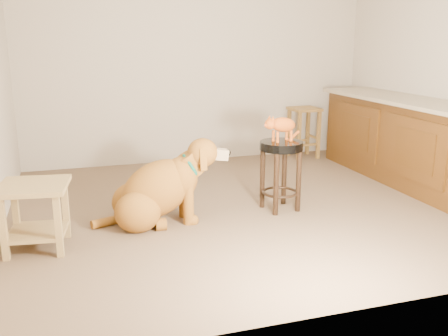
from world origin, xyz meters
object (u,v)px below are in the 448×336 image
object	(u,v)px
padded_stool	(281,162)
wood_stool	(304,132)
side_table	(35,206)
tabby_kitten	(281,126)
golden_retriever	(158,191)

from	to	relation	value
padded_stool	wood_stool	distance (m)	2.21
wood_stool	side_table	distance (m)	3.95
tabby_kitten	padded_stool	bearing A→B (deg)	-5.72
wood_stool	side_table	size ratio (longest dim) A/B	1.20
padded_stool	side_table	bearing A→B (deg)	-172.49
wood_stool	golden_retriever	xyz separation A→B (m)	(-2.32, -1.89, -0.06)
wood_stool	tabby_kitten	xyz separation A→B (m)	(-1.17, -1.88, 0.45)
padded_stool	wood_stool	size ratio (longest dim) A/B	0.97
tabby_kitten	golden_retriever	bearing A→B (deg)	172.11
padded_stool	tabby_kitten	distance (m)	0.34
padded_stool	golden_retriever	size ratio (longest dim) A/B	0.53
wood_stool	golden_retriever	bearing A→B (deg)	-140.76
wood_stool	tabby_kitten	distance (m)	2.26
padded_stool	side_table	xyz separation A→B (m)	(-2.15, -0.28, -0.12)
golden_retriever	tabby_kitten	world-z (taller)	tabby_kitten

